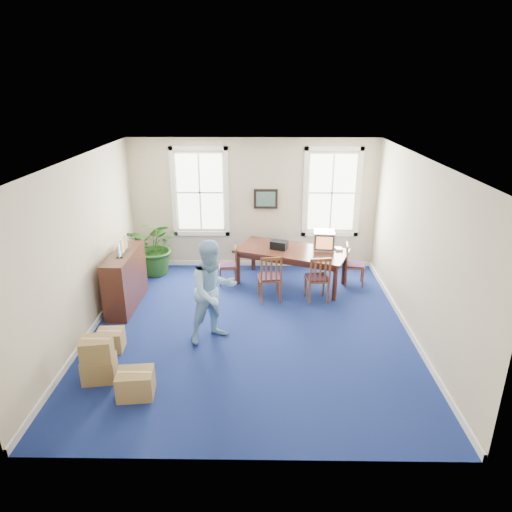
{
  "coord_description": "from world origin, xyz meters",
  "views": [
    {
      "loc": [
        0.22,
        -7.64,
        4.38
      ],
      "look_at": [
        0.1,
        0.6,
        1.25
      ],
      "focal_mm": 32.0,
      "sensor_mm": 36.0,
      "label": 1
    }
  ],
  "objects_px": {
    "crt_tv": "(324,240)",
    "potted_plant": "(156,247)",
    "conference_table": "(291,267)",
    "man": "(213,291)",
    "chair_near_left": "(270,277)",
    "credenza": "(125,278)",
    "cardboard_boxes": "(112,355)"
  },
  "relations": [
    {
      "from": "chair_near_left",
      "to": "man",
      "type": "xyz_separation_m",
      "value": [
        -1.02,
        -1.61,
        0.42
      ]
    },
    {
      "from": "conference_table",
      "to": "credenza",
      "type": "distance_m",
      "value": 3.68
    },
    {
      "from": "credenza",
      "to": "man",
      "type": "bearing_deg",
      "value": -32.19
    },
    {
      "from": "credenza",
      "to": "cardboard_boxes",
      "type": "relative_size",
      "value": 1.18
    },
    {
      "from": "chair_near_left",
      "to": "potted_plant",
      "type": "relative_size",
      "value": 0.76
    },
    {
      "from": "conference_table",
      "to": "chair_near_left",
      "type": "height_order",
      "value": "chair_near_left"
    },
    {
      "from": "conference_table",
      "to": "credenza",
      "type": "bearing_deg",
      "value": -139.97
    },
    {
      "from": "potted_plant",
      "to": "cardboard_boxes",
      "type": "height_order",
      "value": "potted_plant"
    },
    {
      "from": "potted_plant",
      "to": "crt_tv",
      "type": "bearing_deg",
      "value": -7.41
    },
    {
      "from": "chair_near_left",
      "to": "credenza",
      "type": "bearing_deg",
      "value": -1.72
    },
    {
      "from": "conference_table",
      "to": "crt_tv",
      "type": "height_order",
      "value": "crt_tv"
    },
    {
      "from": "potted_plant",
      "to": "conference_table",
      "type": "bearing_deg",
      "value": -10.04
    },
    {
      "from": "man",
      "to": "potted_plant",
      "type": "relative_size",
      "value": 1.36
    },
    {
      "from": "cardboard_boxes",
      "to": "crt_tv",
      "type": "bearing_deg",
      "value": 44.44
    },
    {
      "from": "chair_near_left",
      "to": "credenza",
      "type": "height_order",
      "value": "credenza"
    },
    {
      "from": "chair_near_left",
      "to": "man",
      "type": "bearing_deg",
      "value": 49.9
    },
    {
      "from": "chair_near_left",
      "to": "cardboard_boxes",
      "type": "relative_size",
      "value": 0.79
    },
    {
      "from": "crt_tv",
      "to": "cardboard_boxes",
      "type": "relative_size",
      "value": 0.38
    },
    {
      "from": "conference_table",
      "to": "man",
      "type": "height_order",
      "value": "man"
    },
    {
      "from": "chair_near_left",
      "to": "potted_plant",
      "type": "height_order",
      "value": "potted_plant"
    },
    {
      "from": "crt_tv",
      "to": "chair_near_left",
      "type": "height_order",
      "value": "crt_tv"
    },
    {
      "from": "conference_table",
      "to": "man",
      "type": "distance_m",
      "value": 2.94
    },
    {
      "from": "crt_tv",
      "to": "potted_plant",
      "type": "distance_m",
      "value": 4.0
    },
    {
      "from": "crt_tv",
      "to": "man",
      "type": "height_order",
      "value": "man"
    },
    {
      "from": "crt_tv",
      "to": "credenza",
      "type": "xyz_separation_m",
      "value": [
        -4.22,
        -1.21,
        -0.43
      ]
    },
    {
      "from": "credenza",
      "to": "chair_near_left",
      "type": "bearing_deg",
      "value": 7.34
    },
    {
      "from": "conference_table",
      "to": "potted_plant",
      "type": "height_order",
      "value": "potted_plant"
    },
    {
      "from": "conference_table",
      "to": "credenza",
      "type": "xyz_separation_m",
      "value": [
        -3.49,
        -1.16,
        0.2
      ]
    },
    {
      "from": "cardboard_boxes",
      "to": "conference_table",
      "type": "bearing_deg",
      "value": 50.18
    },
    {
      "from": "credenza",
      "to": "potted_plant",
      "type": "xyz_separation_m",
      "value": [
        0.27,
        1.73,
        0.07
      ]
    },
    {
      "from": "potted_plant",
      "to": "cardboard_boxes",
      "type": "relative_size",
      "value": 1.04
    },
    {
      "from": "crt_tv",
      "to": "man",
      "type": "relative_size",
      "value": 0.27
    }
  ]
}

